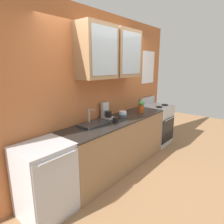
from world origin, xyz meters
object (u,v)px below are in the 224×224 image
object	(u,v)px
vase	(141,106)
coffee_maker	(106,112)
stove_range	(157,124)
bowl_stack	(123,114)
sink_faucet	(94,124)
cup_near_sink	(115,120)
dishwasher	(46,180)

from	to	relation	value
vase	coffee_maker	xyz separation A→B (m)	(-0.78, 0.25, -0.02)
stove_range	bowl_stack	world-z (taller)	stove_range
sink_faucet	cup_near_sink	xyz separation A→B (m)	(0.34, -0.17, 0.02)
stove_range	bowl_stack	bearing A→B (deg)	178.86
bowl_stack	dishwasher	xyz separation A→B (m)	(-1.66, -0.03, -0.52)
cup_near_sink	coffee_maker	bearing A→B (deg)	71.86
dishwasher	coffee_maker	bearing A→B (deg)	8.41
vase	cup_near_sink	distance (m)	0.87
sink_faucet	coffee_maker	world-z (taller)	coffee_maker
stove_range	cup_near_sink	xyz separation A→B (m)	(-1.70, -0.08, 0.50)
sink_faucet	dishwasher	bearing A→B (deg)	-174.30
sink_faucet	vase	world-z (taller)	same
stove_range	cup_near_sink	world-z (taller)	stove_range
sink_faucet	dishwasher	size ratio (longest dim) A/B	0.53
bowl_stack	coffee_maker	xyz separation A→B (m)	(-0.25, 0.18, 0.05)
stove_range	cup_near_sink	bearing A→B (deg)	-177.45
stove_range	vase	world-z (taller)	vase
stove_range	sink_faucet	distance (m)	2.10
cup_near_sink	coffee_maker	xyz separation A→B (m)	(0.09, 0.28, 0.07)
bowl_stack	vase	xyz separation A→B (m)	(0.52, -0.08, 0.07)
cup_near_sink	coffee_maker	size ratio (longest dim) A/B	0.42
vase	dishwasher	distance (m)	2.26
vase	stove_range	bearing A→B (deg)	3.33
stove_range	vase	xyz separation A→B (m)	(-0.83, -0.05, 0.59)
stove_range	sink_faucet	world-z (taller)	sink_faucet
stove_range	dishwasher	bearing A→B (deg)	-179.92
sink_faucet	dishwasher	xyz separation A→B (m)	(-0.97, -0.10, -0.49)
coffee_maker	dishwasher	bearing A→B (deg)	-171.59
bowl_stack	cup_near_sink	size ratio (longest dim) A/B	1.25
stove_range	vase	distance (m)	1.02
bowl_stack	sink_faucet	bearing A→B (deg)	174.49
sink_faucet	coffee_maker	distance (m)	0.45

